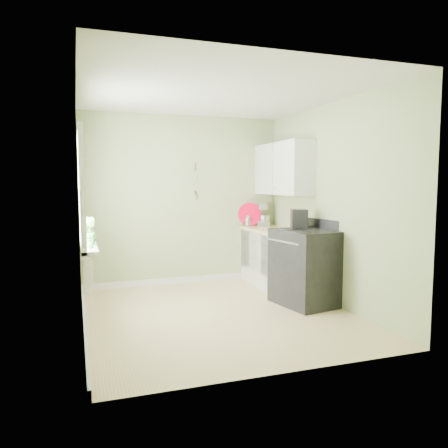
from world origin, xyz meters
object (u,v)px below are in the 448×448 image
object	(u,v)px
stove	(307,267)
kettle	(248,221)
coffee_maker	(299,223)
stand_mixer	(262,215)

from	to	relation	value
stove	kettle	size ratio (longest dim) A/B	6.29
kettle	coffee_maker	distance (m)	1.43
stand_mixer	kettle	size ratio (longest dim) A/B	2.33
stand_mixer	coffee_maker	xyz separation A→B (m)	(-0.08, -1.44, -0.01)
stand_mixer	kettle	world-z (taller)	stand_mixer
coffee_maker	stand_mixer	bearing A→B (deg)	86.71
stove	coffee_maker	size ratio (longest dim) A/B	3.13
stove	coffee_maker	world-z (taller)	coffee_maker
stove	coffee_maker	distance (m)	0.62
stove	stand_mixer	xyz separation A→B (m)	(0.09, 1.69, 0.58)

